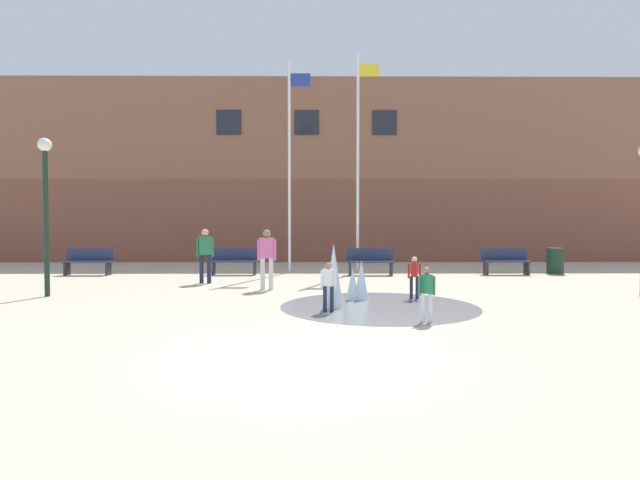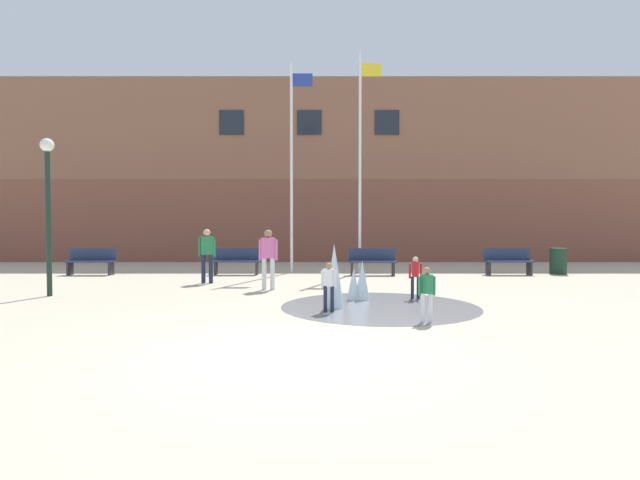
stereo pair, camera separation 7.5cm
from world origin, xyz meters
TOP-DOWN VIEW (x-y plane):
  - ground_plane at (0.00, 0.00)m, footprint 100.00×100.00m
  - library_building at (0.00, 18.99)m, footprint 36.00×6.05m
  - splash_fountain at (1.22, 4.10)m, footprint 4.18×4.18m
  - park_bench_far_left at (-7.32, 10.35)m, footprint 1.60×0.44m
  - park_bench_left_of_flagpoles at (-2.37, 10.43)m, footprint 1.60×0.44m
  - park_bench_under_left_flagpole at (2.26, 10.26)m, footprint 1.60×0.44m
  - park_bench_far_right at (6.92, 10.38)m, footprint 1.60×0.44m
  - adult_near_bench at (-2.83, 7.96)m, footprint 0.50×0.30m
  - child_in_fountain at (2.37, 2.16)m, footprint 0.31×0.24m
  - child_running at (0.66, 3.19)m, footprint 0.31×0.22m
  - adult_in_red at (-0.88, 6.52)m, footprint 0.50×0.35m
  - child_with_pink_shirt at (2.70, 4.90)m, footprint 0.31×0.24m
  - flagpole_left at (-0.50, 11.18)m, footprint 0.80×0.10m
  - flagpole_right at (1.93, 11.18)m, footprint 0.80×0.10m
  - lamp_post_left_lane at (-6.05, 5.38)m, footprint 0.32×0.32m
  - trash_can at (8.76, 10.66)m, footprint 0.56×0.56m

SIDE VIEW (x-z plane):
  - ground_plane at x=0.00m, z-range 0.00..0.00m
  - splash_fountain at x=1.22m, z-range -0.25..1.09m
  - trash_can at x=8.76m, z-range 0.00..0.90m
  - park_bench_far_left at x=-7.32m, z-range 0.02..0.93m
  - park_bench_left_of_flagpoles at x=-2.37m, z-range 0.02..0.93m
  - park_bench_under_left_flagpole at x=2.26m, z-range 0.02..0.93m
  - park_bench_far_right at x=6.92m, z-range 0.02..0.93m
  - child_in_fountain at x=2.37m, z-range 0.09..1.07m
  - child_running at x=0.66m, z-range 0.09..1.07m
  - child_with_pink_shirt at x=2.70m, z-range 0.09..1.07m
  - adult_near_bench at x=-2.83m, z-range 0.14..1.73m
  - adult_in_red at x=-0.88m, z-range 0.14..1.73m
  - lamp_post_left_lane at x=-6.05m, z-range 0.59..4.38m
  - flagpole_left at x=-0.50m, z-range 0.24..7.70m
  - flagpole_right at x=1.93m, z-range 0.24..8.05m
  - library_building at x=0.00m, z-range 0.00..8.37m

